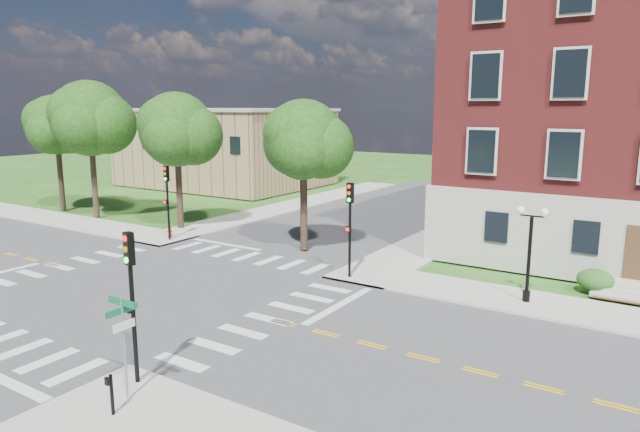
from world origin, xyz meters
The scene contains 19 objects.
ground centered at (0.00, 0.00, 0.00)m, with size 160.00×160.00×0.00m, color #225518.
road_ew centered at (0.00, 0.00, 0.01)m, with size 90.00×12.00×0.01m, color #3D3D3F.
road_ns centered at (0.00, 0.00, 0.01)m, with size 12.00×90.00×0.01m, color #3D3D3F.
sidewalk_ne centered at (15.38, 15.38, 0.06)m, with size 34.00×34.00×0.12m.
sidewalk_nw centered at (-15.38, 15.38, 0.06)m, with size 34.00×34.00×0.12m.
crosswalk_east centered at (7.20, 0.00, 0.00)m, with size 2.20×10.20×0.02m, color silver, non-canonical shape.
stop_bar_east centered at (8.80, 3.00, 0.00)m, with size 0.40×5.50×0.00m, color silver.
secondary_building centered at (-22.00, 30.00, 4.28)m, with size 20.40×15.40×8.30m.
tree_a centered at (-22.46, 10.29, 7.11)m, with size 4.84×4.84×9.45m.
tree_b centered at (-17.27, 9.75, 7.71)m, with size 5.70×5.70×10.46m.
tree_c centered at (-8.84, 10.52, 7.03)m, with size 5.15×5.15×9.51m.
tree_d centered at (2.10, 10.06, 6.69)m, with size 4.68×4.68×8.94m.
traffic_signal_se centered at (7.23, -6.70, 3.19)m, with size 0.36×0.41×4.80m.
traffic_signal_ne centered at (7.21, 6.65, 3.19)m, with size 0.35×0.40×4.80m.
traffic_signal_nw centered at (-6.71, 7.48, 3.19)m, with size 0.33×0.37×4.80m.
twin_lamp_west centered at (15.64, 7.69, 2.52)m, with size 1.36×0.36×4.23m.
street_sign_pole centered at (7.86, -7.56, 2.31)m, with size 1.10×1.10×3.10m.
push_button_post centered at (8.21, -8.37, 0.80)m, with size 0.14×0.21×1.20m.
fire_hydrant centered at (-7.24, 8.01, 0.46)m, with size 0.35×0.35×0.75m.
Camera 1 is at (21.00, -17.50, 8.60)m, focal length 32.00 mm.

